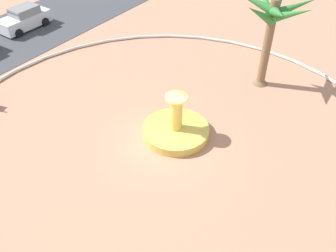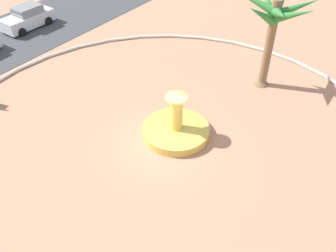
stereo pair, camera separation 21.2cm
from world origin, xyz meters
The scene contains 5 objects.
ground_plane centered at (0.00, 0.00, 0.00)m, with size 80.00×80.00×0.00m, color tan.
plaza_curb centered at (0.00, 0.00, 0.10)m, with size 23.96×23.96×0.20m, color silver.
fountain centered at (0.94, -0.04, 0.33)m, with size 3.44×3.44×2.41m.
palm_tree_near_fountain centered at (7.94, -1.62, 4.14)m, with size 4.51×4.61×5.57m.
parked_car_second centered at (4.66, 16.62, 0.78)m, with size 4.01×1.94×1.67m.
Camera 1 is at (-11.00, -7.95, 12.53)m, focal length 39.21 mm.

